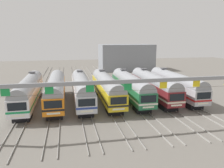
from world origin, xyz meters
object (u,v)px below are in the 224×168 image
(commuter_train_white, at_px, (29,90))
(commuter_train_stainless, at_px, (175,84))
(commuter_train_silver, at_px, (82,88))
(commuter_train_orange, at_px, (56,89))
(commuter_train_yellow, at_px, (107,87))
(commuter_train_maroon, at_px, (153,85))
(catenary_gantry, at_px, (128,88))
(commuter_train_green, at_px, (130,86))

(commuter_train_white, distance_m, commuter_train_stainless, 26.15)
(commuter_train_white, distance_m, commuter_train_silver, 8.72)
(commuter_train_orange, height_order, commuter_train_silver, commuter_train_silver)
(commuter_train_orange, xyz_separation_m, commuter_train_silver, (4.36, 0.00, 0.00))
(commuter_train_yellow, height_order, commuter_train_maroon, same)
(commuter_train_silver, height_order, catenary_gantry, catenary_gantry)
(commuter_train_yellow, relative_size, commuter_train_maroon, 1.00)
(commuter_train_white, xyz_separation_m, commuter_train_orange, (4.36, -0.00, -0.00))
(commuter_train_yellow, relative_size, catenary_gantry, 0.58)
(commuter_train_silver, relative_size, catenary_gantry, 0.58)
(commuter_train_green, bearing_deg, catenary_gantry, -107.90)
(commuter_train_green, bearing_deg, commuter_train_yellow, 180.00)
(commuter_train_silver, xyz_separation_m, commuter_train_green, (8.72, 0.00, 0.00))
(commuter_train_orange, relative_size, commuter_train_yellow, 1.00)
(commuter_train_silver, distance_m, commuter_train_green, 8.72)
(commuter_train_white, xyz_separation_m, commuter_train_green, (17.44, 0.00, 0.00))
(commuter_train_orange, relative_size, commuter_train_silver, 1.00)
(catenary_gantry, bearing_deg, commuter_train_white, 134.09)
(commuter_train_orange, distance_m, commuter_train_green, 13.08)
(commuter_train_stainless, bearing_deg, commuter_train_white, 180.00)
(commuter_train_yellow, distance_m, commuter_train_maroon, 8.72)
(commuter_train_stainless, bearing_deg, commuter_train_orange, -179.99)
(commuter_train_green, bearing_deg, commuter_train_orange, -179.98)
(catenary_gantry, bearing_deg, commuter_train_stainless, 45.91)
(commuter_train_orange, bearing_deg, commuter_train_green, 0.02)
(commuter_train_yellow, bearing_deg, commuter_train_maroon, 0.00)
(commuter_train_orange, distance_m, commuter_train_yellow, 8.72)
(commuter_train_silver, distance_m, commuter_train_yellow, 4.36)
(commuter_train_white, height_order, commuter_train_yellow, same)
(commuter_train_silver, bearing_deg, commuter_train_white, 180.00)
(commuter_train_maroon, bearing_deg, commuter_train_stainless, 0.00)
(commuter_train_orange, distance_m, catenary_gantry, 16.30)
(commuter_train_white, height_order, catenary_gantry, catenary_gantry)
(commuter_train_green, relative_size, commuter_train_stainless, 1.00)
(commuter_train_silver, bearing_deg, commuter_train_green, 0.00)
(commuter_train_white, xyz_separation_m, commuter_train_stainless, (26.15, 0.00, 0.00))
(commuter_train_yellow, bearing_deg, commuter_train_green, 0.00)
(commuter_train_silver, xyz_separation_m, catenary_gantry, (4.36, -13.50, 2.77))
(commuter_train_silver, height_order, commuter_train_yellow, same)
(commuter_train_orange, relative_size, commuter_train_stainless, 1.00)
(commuter_train_yellow, bearing_deg, catenary_gantry, -90.00)
(commuter_train_white, relative_size, catenary_gantry, 0.58)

